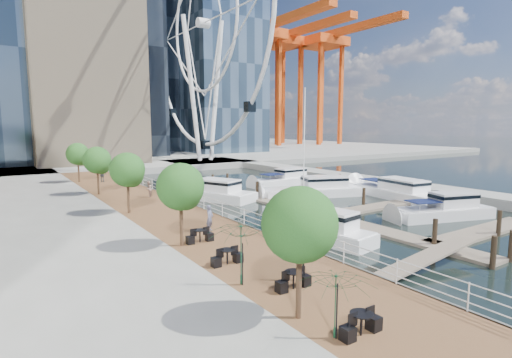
{
  "coord_description": "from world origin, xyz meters",
  "views": [
    {
      "loc": [
        -19.83,
        -16.0,
        7.58
      ],
      "look_at": [
        -0.9,
        12.37,
        3.0
      ],
      "focal_mm": 28.0,
      "sensor_mm": 36.0,
      "label": 1
    }
  ],
  "objects": [
    {
      "name": "ground",
      "position": [
        0.0,
        0.0,
        0.0
      ],
      "size": [
        520.0,
        520.0,
        0.0
      ],
      "primitive_type": "plane",
      "color": "black",
      "rests_on": "ground"
    },
    {
      "name": "boardwalk",
      "position": [
        -9.0,
        15.0,
        0.5
      ],
      "size": [
        6.0,
        60.0,
        1.0
      ],
      "primitive_type": "cube",
      "color": "brown",
      "rests_on": "ground"
    },
    {
      "name": "seawall",
      "position": [
        -6.0,
        15.0,
        0.5
      ],
      "size": [
        0.25,
        60.0,
        1.0
      ],
      "primitive_type": "cube",
      "color": "#595954",
      "rests_on": "ground"
    },
    {
      "name": "land_far",
      "position": [
        0.0,
        102.0,
        0.5
      ],
      "size": [
        200.0,
        114.0,
        1.0
      ],
      "primitive_type": "cube",
      "color": "gray",
      "rests_on": "ground"
    },
    {
      "name": "breakwater",
      "position": [
        20.0,
        20.0,
        0.5
      ],
      "size": [
        4.0,
        60.0,
        1.0
      ],
      "primitive_type": "cube",
      "color": "gray",
      "rests_on": "ground"
    },
    {
      "name": "pier",
      "position": [
        14.0,
        52.0,
        0.5
      ],
      "size": [
        14.0,
        12.0,
        1.0
      ],
      "primitive_type": "cube",
      "color": "gray",
      "rests_on": "ground"
    },
    {
      "name": "railing",
      "position": [
        -6.1,
        15.0,
        1.52
      ],
      "size": [
        0.1,
        60.0,
        1.05
      ],
      "primitive_type": null,
      "color": "white",
      "rests_on": "boardwalk"
    },
    {
      "name": "floating_docks",
      "position": [
        7.97,
        9.98,
        0.49
      ],
      "size": [
        16.0,
        34.0,
        2.6
      ],
      "color": "#6D6051",
      "rests_on": "ground"
    },
    {
      "name": "ferris_wheel",
      "position": [
        14.0,
        52.0,
        25.92
      ],
      "size": [
        5.8,
        45.6,
        47.8
      ],
      "color": "white",
      "rests_on": "ground"
    },
    {
      "name": "port_cranes",
      "position": [
        67.67,
        95.67,
        20.0
      ],
      "size": [
        40.0,
        52.0,
        38.0
      ],
      "color": "#D84C14",
      "rests_on": "ground"
    },
    {
      "name": "street_trees",
      "position": [
        -11.4,
        14.0,
        4.29
      ],
      "size": [
        2.6,
        42.6,
        4.6
      ],
      "color": "#3F2B1C",
      "rests_on": "ground"
    },
    {
      "name": "cafe_tables",
      "position": [
        -10.4,
        -2.0,
        1.37
      ],
      "size": [
        2.5,
        13.7,
        0.74
      ],
      "color": "black",
      "rests_on": "ground"
    },
    {
      "name": "yacht_foreground",
      "position": [
        10.63,
        2.12,
        0.0
      ],
      "size": [
        9.63,
        5.15,
        2.15
      ],
      "primitive_type": null,
      "rotation": [
        0.0,
        0.0,
        1.27
      ],
      "color": "silver",
      "rests_on": "ground"
    },
    {
      "name": "pedestrian_near",
      "position": [
        -8.7,
        5.92,
        1.83
      ],
      "size": [
        0.72,
        0.68,
        1.66
      ],
      "primitive_type": "imported",
      "rotation": [
        0.0,
        0.0,
        0.65
      ],
      "color": "#555671",
      "rests_on": "boardwalk"
    },
    {
      "name": "pedestrian_mid",
      "position": [
        -7.9,
        19.82,
        1.76
      ],
      "size": [
        0.9,
        0.93,
        1.51
      ],
      "primitive_type": "imported",
      "rotation": [
        0.0,
        0.0,
        -2.21
      ],
      "color": "#8B6A60",
      "rests_on": "boardwalk"
    },
    {
      "name": "pedestrian_far",
      "position": [
        -9.09,
        32.56,
        1.84
      ],
      "size": [
        1.06,
        0.86,
        1.69
      ],
      "primitive_type": "imported",
      "rotation": [
        0.0,
        0.0,
        2.6
      ],
      "color": "#30363D",
      "rests_on": "boardwalk"
    },
    {
      "name": "moored_yachts",
      "position": [
        8.3,
        14.29,
        0.0
      ],
      "size": [
        23.03,
        35.31,
        11.5
      ],
      "color": "white",
      "rests_on": "ground"
    },
    {
      "name": "cafe_seating",
      "position": [
        -10.58,
        -4.04,
        2.25
      ],
      "size": [
        5.89,
        8.44,
        2.67
      ],
      "color": "#0F3A21",
      "rests_on": "ground"
    }
  ]
}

